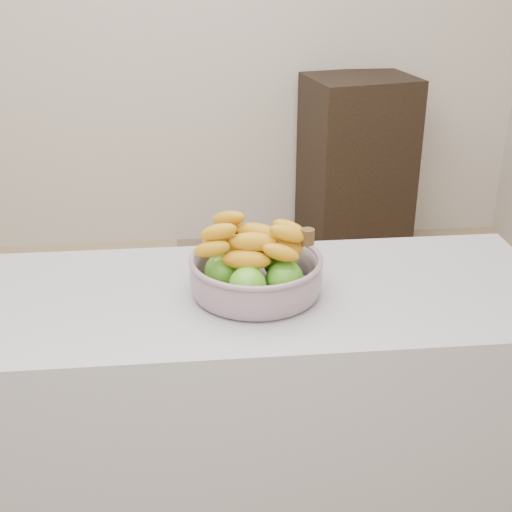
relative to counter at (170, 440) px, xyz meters
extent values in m
plane|color=tan|center=(0.00, 0.43, -0.45)|extent=(4.00, 4.00, 0.00)
cube|color=beige|center=(0.00, 2.43, 0.90)|extent=(4.00, 0.05, 2.70)
cube|color=#A4A3AC|center=(0.00, 0.00, 0.00)|extent=(2.00, 0.60, 0.90)
cube|color=black|center=(1.03, 2.21, 0.05)|extent=(0.64, 0.55, 1.01)
cylinder|color=#98A8B7|center=(0.24, 0.00, 0.46)|extent=(0.28, 0.28, 0.01)
torus|color=#98A8B7|center=(0.24, 0.00, 0.54)|extent=(0.33, 0.33, 0.02)
sphere|color=#3F9419|center=(0.21, -0.08, 0.51)|extent=(0.09, 0.09, 0.09)
sphere|color=#3F9419|center=(0.31, -0.05, 0.51)|extent=(0.09, 0.09, 0.09)
sphere|color=#3F9419|center=(0.31, 0.05, 0.51)|extent=(0.09, 0.09, 0.09)
sphere|color=#3F9419|center=(0.22, 0.08, 0.51)|extent=(0.09, 0.09, 0.09)
sphere|color=#3F9419|center=(0.16, 0.00, 0.51)|extent=(0.09, 0.09, 0.09)
ellipsoid|color=orange|center=(0.21, -0.05, 0.56)|extent=(0.22, 0.09, 0.05)
ellipsoid|color=orange|center=(0.23, 0.00, 0.56)|extent=(0.21, 0.12, 0.05)
ellipsoid|color=orange|center=(0.25, 0.05, 0.56)|extent=(0.21, 0.14, 0.05)
ellipsoid|color=orange|center=(0.23, -0.03, 0.60)|extent=(0.21, 0.08, 0.05)
ellipsoid|color=orange|center=(0.25, 0.03, 0.60)|extent=(0.21, 0.15, 0.05)
cylinder|color=#463116|center=(0.36, -0.04, 0.62)|extent=(0.03, 0.03, 0.04)
camera|label=1|loc=(0.08, -1.58, 1.29)|focal=50.00mm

